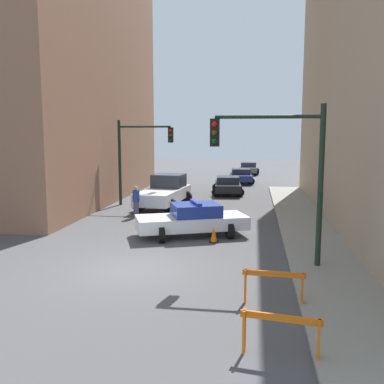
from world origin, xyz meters
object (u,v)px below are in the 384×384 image
(traffic_light_far, at_px, (137,150))
(pedestrian_crossing, at_px, (136,201))
(police_car, at_px, (193,219))
(white_truck, at_px, (165,192))
(parked_car_near, at_px, (228,185))
(traffic_light_near, at_px, (284,161))
(parked_car_mid, at_px, (241,176))
(parked_car_far, at_px, (249,168))
(barrier_front, at_px, (281,328))
(traffic_cone, at_px, (214,235))
(barrier_mid, at_px, (274,282))

(traffic_light_far, distance_m, pedestrian_crossing, 4.60)
(police_car, bearing_deg, white_truck, -0.59)
(parked_car_near, distance_m, pedestrian_crossing, 10.28)
(traffic_light_near, relative_size, police_car, 1.03)
(traffic_light_far, xyz_separation_m, parked_car_mid, (5.91, 12.78, -2.72))
(white_truck, bearing_deg, parked_car_far, 83.28)
(parked_car_far, height_order, barrier_front, parked_car_far)
(traffic_light_far, relative_size, pedestrian_crossing, 3.13)
(traffic_light_far, xyz_separation_m, barrier_front, (7.68, -17.24, -2.78))
(traffic_light_near, height_order, traffic_cone, traffic_light_near)
(parked_car_mid, xyz_separation_m, parked_car_far, (0.58, 8.47, 0.00))
(traffic_light_far, height_order, parked_car_far, traffic_light_far)
(traffic_light_near, xyz_separation_m, parked_car_near, (-2.84, 16.98, -2.86))
(parked_car_far, bearing_deg, parked_car_mid, -93.06)
(parked_car_far, height_order, barrier_mid, parked_car_far)
(parked_car_near, bearing_deg, police_car, -97.91)
(white_truck, xyz_separation_m, parked_car_mid, (4.12, 13.09, -0.23))
(parked_car_far, bearing_deg, barrier_mid, -87.30)
(police_car, distance_m, parked_car_mid, 20.27)
(barrier_front, bearing_deg, traffic_cone, 103.69)
(traffic_light_near, xyz_separation_m, traffic_cone, (-2.51, 2.93, -3.21))
(police_car, height_order, white_truck, white_truck)
(traffic_light_far, bearing_deg, barrier_front, -66.00)
(pedestrian_crossing, bearing_deg, traffic_cone, -170.56)
(white_truck, height_order, parked_car_far, white_truck)
(traffic_light_near, xyz_separation_m, police_car, (-3.52, 3.89, -2.81))
(traffic_light_near, distance_m, barrier_mid, 4.38)
(parked_car_mid, bearing_deg, white_truck, -112.30)
(white_truck, relative_size, parked_car_far, 1.29)
(police_car, bearing_deg, barrier_mid, -177.82)
(parked_car_near, bearing_deg, barrier_mid, -88.02)
(parked_car_near, bearing_deg, traffic_cone, -93.59)
(pedestrian_crossing, distance_m, barrier_mid, 12.76)
(parked_car_mid, relative_size, traffic_cone, 6.76)
(parked_car_near, height_order, traffic_cone, parked_car_near)
(white_truck, distance_m, barrier_front, 17.93)
(traffic_light_far, height_order, white_truck, traffic_light_far)
(barrier_front, relative_size, traffic_cone, 2.42)
(police_car, bearing_deg, pedestrian_crossing, 22.20)
(police_car, bearing_deg, traffic_light_near, -159.43)
(white_truck, relative_size, traffic_cone, 8.49)
(parked_car_near, bearing_deg, barrier_front, -88.75)
(traffic_light_far, xyz_separation_m, pedestrian_crossing, (0.96, -3.72, -2.54))
(barrier_front, bearing_deg, parked_car_mid, 93.37)
(police_car, distance_m, barrier_front, 10.30)
(barrier_mid, bearing_deg, pedestrian_crossing, 121.65)
(parked_car_far, distance_m, pedestrian_crossing, 25.58)
(parked_car_far, relative_size, barrier_mid, 2.70)
(parked_car_near, relative_size, pedestrian_crossing, 2.67)
(white_truck, distance_m, parked_car_near, 6.86)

